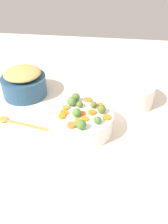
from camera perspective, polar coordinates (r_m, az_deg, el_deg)
tabletop at (r=1.11m, az=-0.43°, el=-4.40°), size 2.40×2.40×0.02m
serving_bowl_carrots at (r=1.07m, az=-0.00°, el=-2.43°), size 0.26×0.26×0.09m
metal_pot at (r=1.35m, az=-14.18°, el=6.20°), size 0.24×0.24×0.11m
stuffing_mound at (r=1.31m, az=-14.68°, el=9.06°), size 0.20×0.20×0.04m
carrot_slice_0 at (r=1.03m, az=-0.34°, el=-0.31°), size 0.04×0.04×0.01m
carrot_slice_1 at (r=1.07m, az=-4.43°, el=1.06°), size 0.04×0.04×0.01m
carrot_slice_2 at (r=1.02m, az=5.51°, el=-1.28°), size 0.05×0.05×0.01m
carrot_slice_3 at (r=1.02m, az=-5.44°, el=-1.08°), size 0.04×0.04×0.01m
carrot_slice_4 at (r=1.04m, az=-4.81°, el=-0.15°), size 0.05×0.05×0.01m
carrot_slice_5 at (r=0.97m, az=-3.02°, el=-3.18°), size 0.04×0.04×0.01m
carrot_slice_6 at (r=1.09m, az=3.95°, el=1.75°), size 0.04×0.04×0.01m
carrot_slice_7 at (r=1.04m, az=1.91°, el=-0.09°), size 0.05×0.05×0.01m
carrot_slice_8 at (r=0.99m, az=-1.54°, el=-2.01°), size 0.03×0.03×0.01m
carrot_slice_9 at (r=1.00m, az=0.24°, el=-1.66°), size 0.04×0.04×0.01m
carrot_slice_10 at (r=1.12m, az=0.98°, el=2.99°), size 0.04×0.04×0.01m
brussels_sprout_0 at (r=0.98m, az=3.28°, el=-1.96°), size 0.03×0.03×0.03m
brussels_sprout_1 at (r=1.01m, az=-1.80°, el=-0.15°), size 0.04×0.04×0.04m
brussels_sprout_2 at (r=1.11m, az=-2.06°, el=3.56°), size 0.04×0.04×0.04m
brussels_sprout_3 at (r=1.07m, az=-1.04°, el=1.86°), size 0.03×0.03×0.03m
brussels_sprout_4 at (r=1.07m, az=2.33°, el=1.78°), size 0.03×0.03×0.03m
brussels_sprout_5 at (r=1.03m, az=4.26°, el=0.71°), size 0.04×0.04×0.04m
brussels_sprout_6 at (r=1.08m, az=-3.03°, el=2.59°), size 0.04×0.04×0.04m
brussels_sprout_7 at (r=0.95m, az=-0.70°, el=-3.05°), size 0.04×0.04×0.04m
wooden_spoon at (r=1.19m, az=-16.95°, el=-2.21°), size 0.27×0.08×0.01m
casserole_dish at (r=1.27m, az=11.47°, el=4.49°), size 0.23×0.23×0.11m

